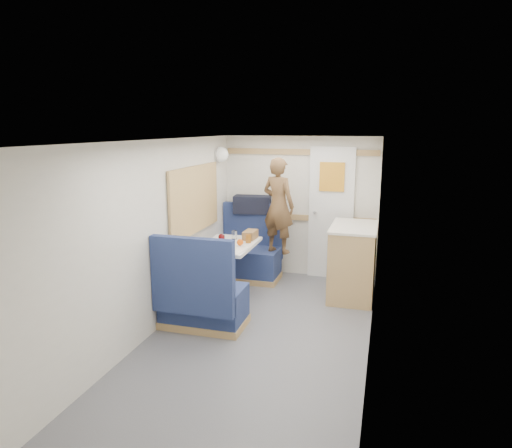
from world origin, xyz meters
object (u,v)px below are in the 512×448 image
(tray, at_px, (233,251))
(bench_far, at_px, (249,258))
(bench_near, at_px, (202,301))
(duffel_bag, at_px, (252,204))
(tumbler_left, at_px, (212,243))
(pepper_grinder, at_px, (223,239))
(dinette_table, at_px, (228,256))
(dome_light, at_px, (221,154))
(cheese_block, at_px, (228,246))
(bread_loaf, at_px, (250,235))
(person, at_px, (278,206))
(galley_counter, at_px, (352,261))
(wine_glass, at_px, (221,238))
(beer_glass, at_px, (248,239))
(orange_fruit, at_px, (240,242))
(tumbler_right, at_px, (234,235))

(tray, bearing_deg, bench_far, 98.44)
(bench_near, xyz_separation_m, duffel_bag, (-0.02, 1.98, 0.73))
(tumbler_left, relative_size, pepper_grinder, 1.26)
(dinette_table, relative_size, tumbler_left, 7.82)
(dome_light, xyz_separation_m, cheese_block, (0.46, -1.06, -1.00))
(dinette_table, distance_m, bread_loaf, 0.42)
(person, distance_m, duffel_bag, 0.61)
(dinette_table, xyz_separation_m, duffel_bag, (-0.02, 1.12, 0.46))
(galley_counter, distance_m, pepper_grinder, 1.65)
(wine_glass, bearing_deg, beer_glass, 52.60)
(person, distance_m, bread_loaf, 0.60)
(bench_far, distance_m, orange_fruit, 1.11)
(bread_loaf, bearing_deg, orange_fruit, -89.89)
(dome_light, relative_size, tumbler_left, 1.70)
(tumbler_right, distance_m, pepper_grinder, 0.22)
(dinette_table, distance_m, galley_counter, 1.57)
(tumbler_right, distance_m, bread_loaf, 0.20)
(dome_light, height_order, galley_counter, dome_light)
(duffel_bag, relative_size, cheese_block, 5.72)
(bench_near, distance_m, beer_glass, 1.11)
(orange_fruit, relative_size, beer_glass, 0.76)
(pepper_grinder, bearing_deg, person, 53.63)
(bench_far, height_order, person, person)
(wine_glass, bearing_deg, cheese_block, -10.45)
(person, bearing_deg, dinette_table, 78.98)
(dome_light, height_order, duffel_bag, dome_light)
(bench_far, bearing_deg, tray, -81.56)
(orange_fruit, bearing_deg, bench_far, 101.08)
(bench_far, bearing_deg, dinette_table, -90.00)
(dinette_table, bearing_deg, person, 58.85)
(dinette_table, relative_size, beer_glass, 8.86)
(tray, height_order, wine_glass, wine_glass)
(duffel_bag, distance_m, tumbler_left, 1.39)
(beer_glass, bearing_deg, orange_fruit, -98.32)
(dinette_table, height_order, beer_glass, beer_glass)
(beer_glass, xyz_separation_m, pepper_grinder, (-0.30, -0.08, -0.01))
(tumbler_left, bearing_deg, cheese_block, 11.21)
(tray, bearing_deg, bread_loaf, 88.58)
(duffel_bag, distance_m, orange_fruit, 1.28)
(galley_counter, relative_size, beer_glass, 8.86)
(person, distance_m, pepper_grinder, 0.94)
(dome_light, height_order, orange_fruit, dome_light)
(person, height_order, pepper_grinder, person)
(duffel_bag, relative_size, orange_fruit, 6.63)
(orange_fruit, bearing_deg, bench_near, -104.37)
(bench_near, distance_m, cheese_block, 0.80)
(galley_counter, relative_size, bread_loaf, 3.58)
(person, bearing_deg, bread_loaf, 79.38)
(dome_light, xyz_separation_m, duffel_bag, (0.37, 0.27, -0.72))
(dome_light, distance_m, beer_glass, 1.37)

